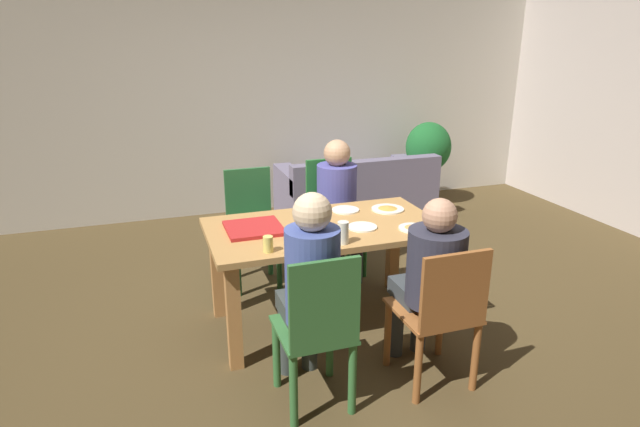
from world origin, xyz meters
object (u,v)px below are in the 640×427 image
object	(u,v)px
person_2	(309,281)
chair_3	(251,225)
person_0	(339,197)
person_1	(430,272)
plate_2	(346,210)
potted_plant	(428,154)
drinking_glass_1	(268,244)
drinking_glass_3	(320,232)
couch	(356,194)
drinking_glass_0	(343,233)
chair_2	(318,331)
plate_0	(413,228)
pizza_box_0	(254,228)
chair_1	(441,312)
plate_3	(362,227)
dining_table	(325,241)
drinking_glass_2	(298,241)
plate_1	(388,209)
chair_0	(333,211)

from	to	relation	value
person_2	chair_3	bearing A→B (deg)	90.00
person_0	person_1	distance (m)	1.55
plate_2	potted_plant	bearing A→B (deg)	47.56
drinking_glass_1	drinking_glass_3	bearing A→B (deg)	10.34
couch	potted_plant	size ratio (longest dim) A/B	1.66
drinking_glass_1	drinking_glass_3	distance (m)	0.36
drinking_glass_1	couch	world-z (taller)	drinking_glass_1
drinking_glass_0	couch	world-z (taller)	drinking_glass_0
person_1	drinking_glass_0	world-z (taller)	person_1
chair_2	plate_0	distance (m)	1.14
pizza_box_0	potted_plant	distance (m)	3.44
plate_2	drinking_glass_0	world-z (taller)	drinking_glass_0
chair_3	pizza_box_0	bearing A→B (deg)	-99.68
person_2	drinking_glass_1	bearing A→B (deg)	107.65
drinking_glass_0	chair_1	bearing A→B (deg)	-55.59
person_0	person_1	size ratio (longest dim) A/B	1.03
drinking_glass_3	plate_3	bearing A→B (deg)	21.80
plate_2	drinking_glass_1	distance (m)	0.95
person_1	chair_2	world-z (taller)	person_1
person_2	drinking_glass_0	xyz separation A→B (m)	(0.35, 0.40, 0.10)
person_1	couch	size ratio (longest dim) A/B	0.68
dining_table	drinking_glass_3	bearing A→B (deg)	-114.69
plate_2	drinking_glass_3	distance (m)	0.65
plate_2	drinking_glass_2	world-z (taller)	drinking_glass_2
potted_plant	plate_3	bearing A→B (deg)	-127.94
chair_1	drinking_glass_3	size ratio (longest dim) A/B	7.33
plate_3	drinking_glass_2	size ratio (longest dim) A/B	1.73
drinking_glass_0	person_1	bearing A→B (deg)	-47.50
person_1	pizza_box_0	bearing A→B (deg)	135.84
chair_2	drinking_glass_0	distance (m)	0.73
person_2	potted_plant	xyz separation A→B (m)	(2.48, 3.05, -0.09)
drinking_glass_3	couch	size ratio (longest dim) A/B	0.07
person_0	chair_2	world-z (taller)	person_0
person_1	plate_1	world-z (taller)	person_1
plate_0	plate_2	size ratio (longest dim) A/B	0.99
dining_table	person_1	world-z (taller)	person_1
drinking_glass_2	chair_1	bearing A→B (deg)	-39.00
potted_plant	chair_3	bearing A→B (deg)	-149.76
chair_2	plate_2	world-z (taller)	chair_2
dining_table	drinking_glass_2	distance (m)	0.51
chair_0	chair_2	world-z (taller)	chair_0
pizza_box_0	plate_2	xyz separation A→B (m)	(0.74, 0.19, -0.01)
drinking_glass_3	couch	bearing A→B (deg)	62.64
person_0	chair_1	size ratio (longest dim) A/B	1.30
plate_1	plate_3	distance (m)	0.45
drinking_glass_2	potted_plant	world-z (taller)	potted_plant
plate_3	chair_3	bearing A→B (deg)	120.47
plate_2	couch	size ratio (longest dim) A/B	0.12
dining_table	person_0	distance (m)	0.86
chair_3	drinking_glass_2	world-z (taller)	chair_3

